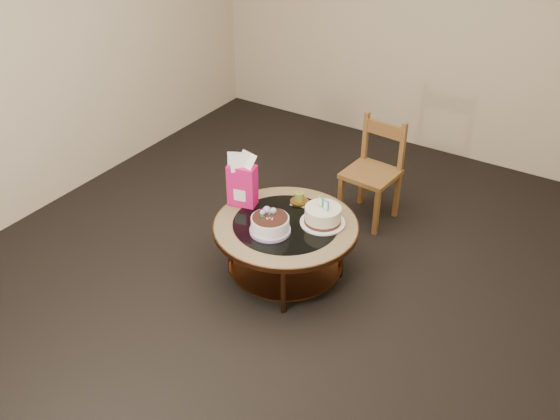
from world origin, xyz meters
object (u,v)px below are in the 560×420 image
Objects in this scene: coffee_table at (286,232)px; dining_chair at (373,171)px; cream_cake at (323,216)px; gift_bag at (242,180)px; decorated_cake at (270,225)px.

coffee_table is 1.20× the size of dining_chair.
coffee_table is at bearing -126.83° from cream_cake.
dining_chair is (0.18, 1.04, 0.05)m from coffee_table.
gift_bag reaches higher than coffee_table.
gift_bag reaches higher than dining_chair.
dining_chair is (0.21, 1.19, -0.08)m from decorated_cake.
cream_cake is at bearing -4.05° from gift_bag.
gift_bag is at bearing -115.21° from dining_chair.
coffee_table is at bearing 76.09° from decorated_cake.
gift_bag is (-0.61, -0.09, 0.14)m from cream_cake.
gift_bag reaches higher than decorated_cake.
decorated_cake is 0.43m from gift_bag.
gift_bag is 0.48× the size of dining_chair.
coffee_table is 3.62× the size of decorated_cake.
dining_chair reaches higher than cream_cake.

